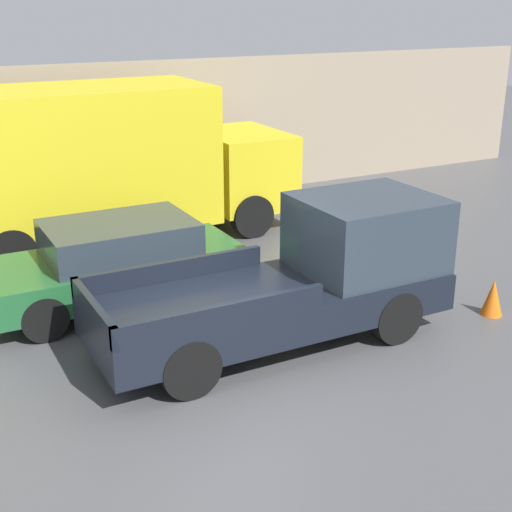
{
  "coord_description": "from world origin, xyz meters",
  "views": [
    {
      "loc": [
        -3.86,
        -8.01,
        4.92
      ],
      "look_at": [
        1.17,
        1.46,
        1.04
      ],
      "focal_mm": 50.0,
      "sensor_mm": 36.0,
      "label": 1
    }
  ],
  "objects_px": {
    "newspaper_box": "(147,189)",
    "traffic_cone": "(493,297)",
    "car": "(115,262)",
    "pickup_truck": "(307,276)",
    "delivery_truck": "(86,163)"
  },
  "relations": [
    {
      "from": "newspaper_box",
      "to": "traffic_cone",
      "type": "relative_size",
      "value": 1.58
    },
    {
      "from": "traffic_cone",
      "to": "car",
      "type": "bearing_deg",
      "value": 147.85
    },
    {
      "from": "newspaper_box",
      "to": "traffic_cone",
      "type": "distance_m",
      "value": 9.19
    },
    {
      "from": "car",
      "to": "pickup_truck",
      "type": "bearing_deg",
      "value": -48.98
    },
    {
      "from": "delivery_truck",
      "to": "newspaper_box",
      "type": "distance_m",
      "value": 3.16
    },
    {
      "from": "pickup_truck",
      "to": "newspaper_box",
      "type": "height_order",
      "value": "pickup_truck"
    },
    {
      "from": "pickup_truck",
      "to": "newspaper_box",
      "type": "bearing_deg",
      "value": 87.92
    },
    {
      "from": "car",
      "to": "newspaper_box",
      "type": "distance_m",
      "value": 5.96
    },
    {
      "from": "newspaper_box",
      "to": "pickup_truck",
      "type": "bearing_deg",
      "value": -92.08
    },
    {
      "from": "newspaper_box",
      "to": "traffic_cone",
      "type": "xyz_separation_m",
      "value": [
        2.82,
        -8.74,
        -0.18
      ]
    },
    {
      "from": "pickup_truck",
      "to": "car",
      "type": "height_order",
      "value": "pickup_truck"
    },
    {
      "from": "car",
      "to": "traffic_cone",
      "type": "bearing_deg",
      "value": -32.15
    },
    {
      "from": "car",
      "to": "delivery_truck",
      "type": "distance_m",
      "value": 3.5
    },
    {
      "from": "pickup_truck",
      "to": "car",
      "type": "xyz_separation_m",
      "value": [
        -2.2,
        2.53,
        -0.22
      ]
    },
    {
      "from": "pickup_truck",
      "to": "traffic_cone",
      "type": "distance_m",
      "value": 3.28
    }
  ]
}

